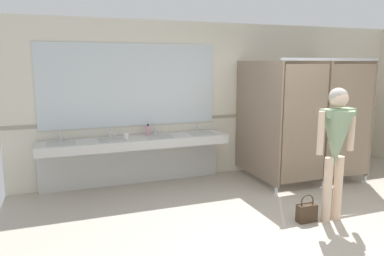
% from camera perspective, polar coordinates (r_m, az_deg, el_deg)
% --- Properties ---
extents(ground_plane, '(7.56, 5.55, 0.10)m').
position_cam_1_polar(ground_plane, '(5.07, 18.34, -14.44)').
color(ground_plane, '#B2A899').
extents(wall_back, '(7.56, 0.12, 2.70)m').
position_cam_1_polar(wall_back, '(6.81, 5.61, 4.43)').
color(wall_back, beige).
rests_on(wall_back, ground_plane).
extents(wall_back_tile_band, '(7.56, 0.01, 0.06)m').
position_cam_1_polar(wall_back_tile_band, '(6.79, 5.80, 1.84)').
color(wall_back_tile_band, '#9E937F').
rests_on(wall_back_tile_band, wall_back).
extents(vanity_counter, '(3.01, 0.59, 0.94)m').
position_cam_1_polar(vanity_counter, '(6.08, -8.80, -3.33)').
color(vanity_counter, silver).
rests_on(vanity_counter, ground_plane).
extents(mirror_panel, '(2.91, 0.02, 1.34)m').
position_cam_1_polar(mirror_panel, '(6.15, -9.46, 6.54)').
color(mirror_panel, silver).
rests_on(mirror_panel, wall_back).
extents(bathroom_stalls, '(1.83, 1.45, 2.08)m').
position_cam_1_polar(bathroom_stalls, '(6.56, 17.48, 1.47)').
color(bathroom_stalls, '#84705B').
rests_on(bathroom_stalls, ground_plane).
extents(person_standing, '(0.59, 0.43, 1.71)m').
position_cam_1_polar(person_standing, '(4.93, 21.38, -1.40)').
color(person_standing, beige).
rests_on(person_standing, ground_plane).
extents(handbag, '(0.26, 0.12, 0.37)m').
position_cam_1_polar(handbag, '(5.05, 17.30, -12.33)').
color(handbag, '#3F2D1E').
rests_on(handbag, ground_plane).
extents(soap_dispenser, '(0.07, 0.07, 0.19)m').
position_cam_1_polar(soap_dispenser, '(6.16, -6.81, -0.33)').
color(soap_dispenser, '#D899B2').
rests_on(soap_dispenser, vanity_counter).
extents(paper_cup, '(0.07, 0.07, 0.09)m').
position_cam_1_polar(paper_cup, '(5.87, -10.12, -1.26)').
color(paper_cup, white).
rests_on(paper_cup, vanity_counter).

